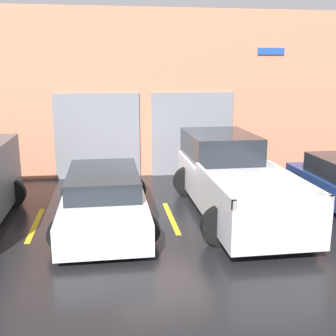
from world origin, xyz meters
The scene contains 7 objects.
ground_plane centered at (0.00, 0.00, 0.00)m, with size 28.00×28.00×0.00m, color black.
shophouse_building centered at (0.00, 3.29, 2.62)m, with size 14.25×0.68×5.30m.
pickup_truck centered at (1.57, -0.82, 0.83)m, with size 2.46×5.55×1.78m.
sedan_white centered at (-1.57, -1.14, 0.57)m, with size 2.21×4.77×1.18m.
parking_stripe_left centered at (-3.13, -1.17, 0.00)m, with size 0.12×2.20×0.01m, color gold.
parking_stripe_centre centered at (0.00, -1.17, 0.00)m, with size 0.12×2.20×0.01m, color gold.
parking_stripe_right centered at (3.13, -1.17, 0.00)m, with size 0.12×2.20×0.01m, color gold.
Camera 1 is at (-1.45, -10.54, 3.46)m, focal length 45.00 mm.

